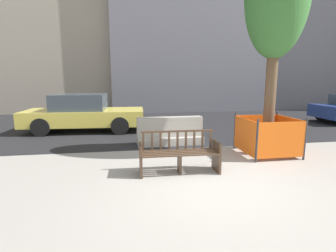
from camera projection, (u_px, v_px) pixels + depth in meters
name	position (u px, v px, depth m)	size (l,w,h in m)	color
ground_plane	(214.00, 185.00, 4.95)	(200.00, 200.00, 0.00)	gray
street_asphalt	(157.00, 118.00, 13.40)	(120.00, 12.00, 0.01)	black
street_bench	(179.00, 154.00, 5.58)	(1.70, 0.56, 0.88)	#473323
jersey_barrier_centre	(170.00, 133.00, 8.03)	(2.02, 0.75, 0.84)	#9E998E
construction_fence	(267.00, 135.00, 6.94)	(1.32, 1.32, 1.05)	#2D2D33
car_taxi_near	(84.00, 113.00, 9.98)	(4.49, 2.03, 1.42)	#DBC64C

